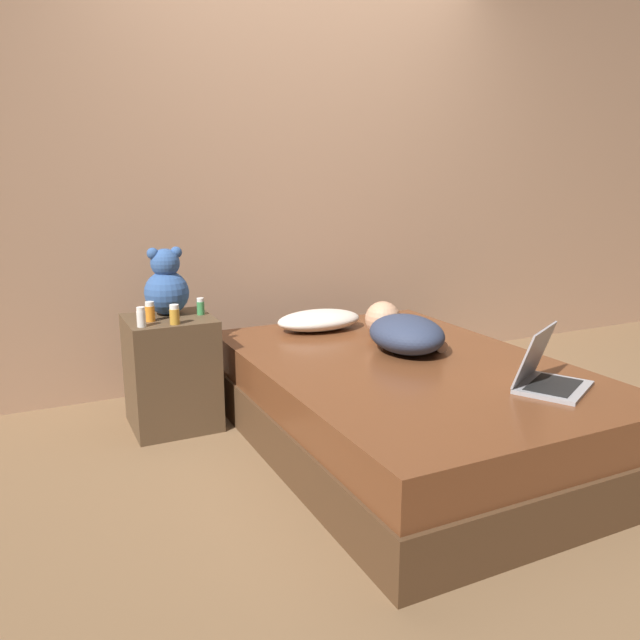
% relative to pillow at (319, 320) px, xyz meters
% --- Properties ---
extents(ground_plane, '(12.00, 12.00, 0.00)m').
position_rel_pillow_xyz_m(ground_plane, '(0.09, -0.73, -0.45)').
color(ground_plane, brown).
extents(wall_back, '(8.00, 0.06, 2.60)m').
position_rel_pillow_xyz_m(wall_back, '(0.09, 0.52, 0.85)').
color(wall_back, tan).
rests_on(wall_back, ground_plane).
extents(bed, '(1.32, 1.95, 0.40)m').
position_rel_pillow_xyz_m(bed, '(0.09, -0.73, -0.26)').
color(bed, '#4C331E').
rests_on(bed, ground_plane).
extents(nightstand, '(0.41, 0.41, 0.56)m').
position_rel_pillow_xyz_m(nightstand, '(-0.83, -0.03, -0.17)').
color(nightstand, brown).
rests_on(nightstand, ground_plane).
extents(pillow, '(0.48, 0.29, 0.11)m').
position_rel_pillow_xyz_m(pillow, '(0.00, 0.00, 0.00)').
color(pillow, beige).
rests_on(pillow, bed).
extents(person_lying, '(0.41, 0.65, 0.19)m').
position_rel_pillow_xyz_m(person_lying, '(0.20, -0.52, 0.03)').
color(person_lying, '#2D3851').
rests_on(person_lying, bed).
extents(laptop, '(0.39, 0.36, 0.25)m').
position_rel_pillow_xyz_m(laptop, '(0.40, -1.27, 0.00)').
color(laptop, '#9E9EA3').
rests_on(laptop, bed).
extents(teddy_bear, '(0.22, 0.22, 0.34)m').
position_rel_pillow_xyz_m(teddy_bear, '(-0.82, 0.04, 0.25)').
color(teddy_bear, '#335693').
rests_on(teddy_bear, nightstand).
extents(bottle_amber, '(0.05, 0.05, 0.09)m').
position_rel_pillow_xyz_m(bottle_amber, '(-0.84, -0.18, 0.15)').
color(bottle_amber, gold).
rests_on(bottle_amber, nightstand).
extents(bottle_orange, '(0.05, 0.05, 0.10)m').
position_rel_pillow_xyz_m(bottle_orange, '(-0.93, -0.07, 0.15)').
color(bottle_orange, orange).
rests_on(bottle_orange, nightstand).
extents(bottle_white, '(0.04, 0.04, 0.09)m').
position_rel_pillow_xyz_m(bottle_white, '(-0.99, -0.17, 0.15)').
color(bottle_white, white).
rests_on(bottle_white, nightstand).
extents(bottle_green, '(0.04, 0.04, 0.08)m').
position_rel_pillow_xyz_m(bottle_green, '(-0.67, -0.04, 0.15)').
color(bottle_green, '#3D8E4C').
rests_on(bottle_green, nightstand).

